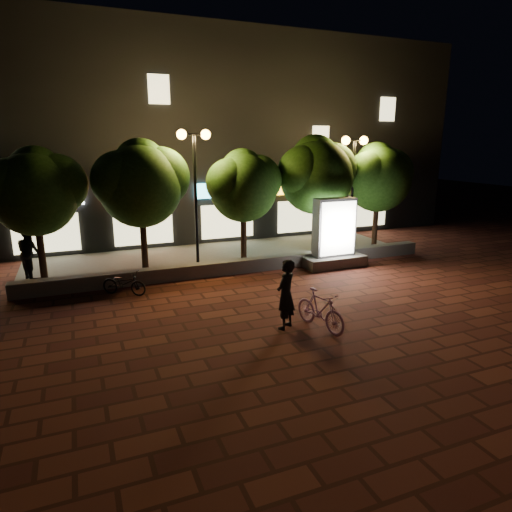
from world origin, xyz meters
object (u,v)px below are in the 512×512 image
tree_far_left (35,189)px  street_lamp_left (195,164)px  tree_right (317,172)px  rider (286,294)px  street_lamp_right (354,164)px  scooter_parked (124,283)px  tree_mid (244,183)px  pedestrian (30,252)px  tree_left (141,181)px  scooter_pink (320,310)px  tree_far_right (379,175)px  ad_kiosk (334,239)px

tree_far_left → street_lamp_left: size_ratio=0.89×
tree_right → rider: size_ratio=2.70×
street_lamp_right → scooter_parked: bearing=-167.6°
tree_mid → pedestrian: (-7.96, 0.41, -2.19)m
tree_right → rider: 8.69m
tree_left → tree_mid: (4.00, -0.00, -0.23)m
rider → pedestrian: (-6.56, 7.22, 0.09)m
scooter_pink → pedestrian: (-7.38, 7.62, 0.50)m
scooter_pink → street_lamp_right: bearing=38.5°
tree_far_right → pedestrian: bearing=178.4°
tree_left → rider: size_ratio=2.61×
tree_left → rider: tree_left is taller
ad_kiosk → tree_mid: bearing=147.2°
pedestrian → tree_right: bearing=-118.8°
tree_right → rider: (-4.71, -6.81, -2.63)m
scooter_pink → rider: 1.00m
tree_mid → pedestrian: 8.27m
tree_far_left → street_lamp_left: bearing=-2.8°
rider → scooter_parked: size_ratio=1.24×
tree_right → street_lamp_left: street_lamp_left is taller
tree_far_right → ad_kiosk: (-3.46, -1.96, -2.28)m
street_lamp_right → tree_far_right: bearing=9.6°
tree_far_left → tree_left: tree_left is taller
tree_mid → street_lamp_left: 2.22m
scooter_pink → scooter_parked: 6.54m
tree_right → street_lamp_left: size_ratio=0.98×
street_lamp_right → rider: (-6.35, -6.55, -2.96)m
tree_far_left → scooter_pink: size_ratio=2.62×
street_lamp_left → rider: bearing=-84.4°
pedestrian → tree_mid: bearing=-119.6°
rider → pedestrian: pedestrian is taller
tree_far_left → tree_far_right: (14.00, 0.00, 0.08)m
tree_left → tree_far_right: tree_left is taller
tree_left → ad_kiosk: tree_left is taller
tree_mid → street_lamp_left: (-2.05, -0.26, 0.81)m
tree_far_left → street_lamp_right: (12.45, -0.26, 0.60)m
tree_mid → pedestrian: tree_mid is taller
street_lamp_left → scooter_parked: bearing=-144.0°
tree_far_left → tree_mid: tree_far_left is taller
scooter_pink → rider: bearing=141.1°
tree_left → tree_far_right: 10.50m
tree_far_left → tree_left: (3.50, 0.00, 0.15)m
street_lamp_left → ad_kiosk: size_ratio=1.91×
scooter_parked → tree_right: bearing=-38.9°
street_lamp_left → pedestrian: size_ratio=2.73×
pedestrian → scooter_pink: bearing=-162.6°
tree_right → street_lamp_right: size_ratio=1.02×
tree_mid → ad_kiosk: (3.04, -1.96, -2.12)m
tree_mid → tree_far_right: tree_far_right is taller
tree_mid → pedestrian: size_ratio=2.37×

